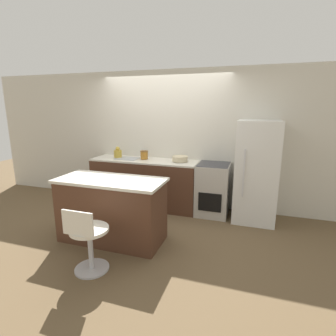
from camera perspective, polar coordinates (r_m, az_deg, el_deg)
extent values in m
plane|color=brown|center=(4.92, -3.06, -9.78)|extent=(14.00, 14.00, 0.00)
cube|color=beige|center=(5.19, -0.60, 6.33)|extent=(8.00, 0.06, 2.60)
cube|color=#4C2D1E|center=(5.16, -5.05, -3.41)|extent=(2.08, 0.61, 0.90)
cube|color=beige|center=(5.05, -5.16, 1.64)|extent=(2.08, 0.61, 0.03)
cube|color=#9EA3A8|center=(5.20, -8.85, 2.08)|extent=(0.44, 0.33, 0.01)
cube|color=#4C2D1E|center=(3.93, -12.13, -9.17)|extent=(1.48, 0.65, 0.89)
cube|color=beige|center=(3.78, -12.46, -2.65)|extent=(1.54, 0.69, 0.04)
cube|color=#B7B2A8|center=(4.81, 9.72, -4.61)|extent=(0.56, 0.61, 0.93)
cube|color=black|center=(4.57, 9.06, -7.41)|extent=(0.40, 0.01, 0.32)
cube|color=#333338|center=(4.69, 9.94, 0.84)|extent=(0.54, 0.58, 0.01)
cube|color=silver|center=(4.64, 18.63, -0.80)|extent=(0.68, 0.67, 1.71)
cube|color=silver|center=(4.29, 16.17, -1.14)|extent=(0.02, 0.02, 0.77)
cylinder|color=#B7B7BC|center=(3.51, -16.20, -20.25)|extent=(0.41, 0.41, 0.02)
cylinder|color=#B7B7BC|center=(3.39, -16.47, -16.86)|extent=(0.06, 0.06, 0.50)
cylinder|color=silver|center=(3.27, -16.78, -12.72)|extent=(0.45, 0.45, 0.04)
cube|color=silver|center=(3.06, -19.07, -11.38)|extent=(0.39, 0.02, 0.28)
cylinder|color=#B29333|center=(5.32, -10.86, 3.08)|extent=(0.16, 0.16, 0.14)
sphere|color=#B29333|center=(5.30, -10.91, 4.14)|extent=(0.09, 0.09, 0.09)
cylinder|color=#C1B28E|center=(4.84, 2.60, 2.03)|extent=(0.28, 0.28, 0.10)
cylinder|color=#9E6623|center=(5.07, -5.21, 2.77)|extent=(0.14, 0.14, 0.14)
cylinder|color=brown|center=(5.06, -5.22, 3.66)|extent=(0.15, 0.15, 0.02)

